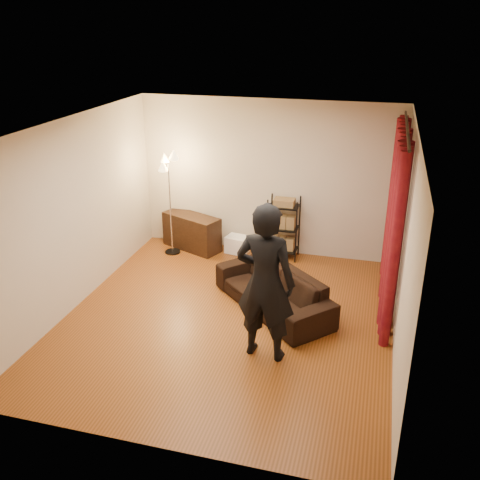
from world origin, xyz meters
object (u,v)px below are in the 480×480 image
(sofa, at_px, (273,290))
(person, at_px, (265,283))
(storage_boxes, at_px, (237,245))
(wire_shelf, at_px, (283,228))
(floor_lamp, at_px, (170,205))
(media_cabinet, at_px, (192,232))

(sofa, height_order, person, person)
(storage_boxes, bearing_deg, wire_shelf, 2.05)
(sofa, xyz_separation_m, wire_shelf, (-0.20, 1.79, 0.26))
(wire_shelf, xyz_separation_m, floor_lamp, (-1.95, -0.33, 0.35))
(storage_boxes, relative_size, floor_lamp, 0.21)
(media_cabinet, bearing_deg, storage_boxes, 24.46)
(media_cabinet, xyz_separation_m, storage_boxes, (0.84, 0.02, -0.16))
(storage_boxes, bearing_deg, person, -68.26)
(sofa, relative_size, media_cabinet, 1.84)
(person, relative_size, media_cabinet, 1.85)
(person, bearing_deg, sofa, -77.49)
(media_cabinet, bearing_deg, floor_lamp, -110.96)
(person, distance_m, wire_shelf, 3.00)
(person, bearing_deg, floor_lamp, -42.82)
(sofa, xyz_separation_m, storage_boxes, (-1.03, 1.76, -0.14))
(floor_lamp, bearing_deg, storage_boxes, 15.18)
(sofa, bearing_deg, wire_shelf, 139.53)
(media_cabinet, height_order, floor_lamp, floor_lamp)
(person, relative_size, wire_shelf, 1.84)
(floor_lamp, bearing_deg, wire_shelf, 9.68)
(wire_shelf, bearing_deg, floor_lamp, -157.88)
(sofa, distance_m, storage_boxes, 2.05)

